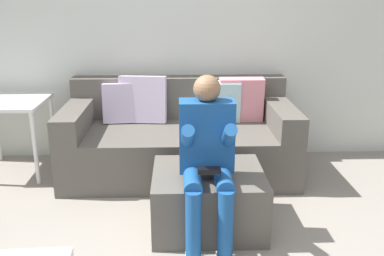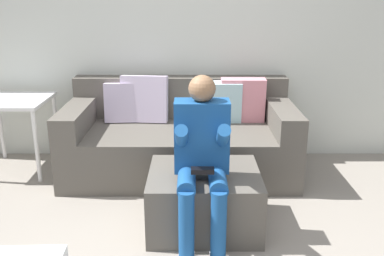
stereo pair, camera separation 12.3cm
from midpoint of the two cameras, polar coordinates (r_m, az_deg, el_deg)
name	(u,v)px [view 1 (the left image)]	position (r m, az deg, el deg)	size (l,w,h in m)	color
wall_back	(185,34)	(4.23, -1.74, 12.33)	(6.04, 0.10, 2.42)	silver
couch_sectional	(180,137)	(3.95, -2.51, -1.26)	(2.03, 0.98, 0.87)	#59544C
ottoman	(208,199)	(3.06, 0.98, -9.38)	(0.77, 0.66, 0.41)	#59544C
person_seated	(207,153)	(2.74, 0.76, -3.37)	(0.35, 0.60, 1.10)	#194C8C
side_table	(11,110)	(4.20, -23.64, 2.14)	(0.61, 0.63, 0.68)	white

